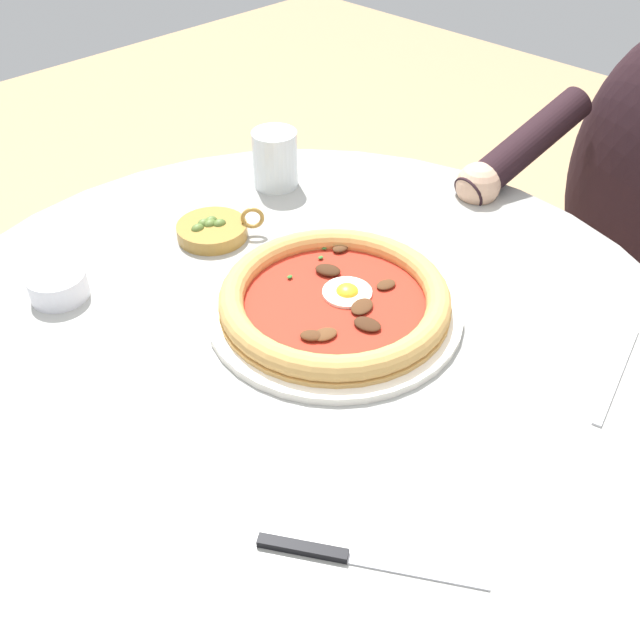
{
  "coord_description": "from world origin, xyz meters",
  "views": [
    {
      "loc": [
        0.45,
        0.48,
        1.31
      ],
      "look_at": [
        -0.03,
        0.01,
        0.75
      ],
      "focal_mm": 39.93,
      "sensor_mm": 36.0,
      "label": 1
    }
  ],
  "objects_px": {
    "water_glass": "(275,162)",
    "ramekin_capers": "(58,285)",
    "fork_utensil": "(617,374)",
    "diner_person": "(630,288)",
    "pizza_on_plate": "(335,301)",
    "dining_table": "(301,423)",
    "olive_pan": "(213,230)",
    "steak_knife": "(336,555)"
  },
  "relations": [
    {
      "from": "steak_knife",
      "to": "olive_pan",
      "type": "height_order",
      "value": "olive_pan"
    },
    {
      "from": "dining_table",
      "to": "steak_knife",
      "type": "height_order",
      "value": "steak_knife"
    },
    {
      "from": "olive_pan",
      "to": "diner_person",
      "type": "height_order",
      "value": "diner_person"
    },
    {
      "from": "dining_table",
      "to": "diner_person",
      "type": "height_order",
      "value": "diner_person"
    },
    {
      "from": "steak_knife",
      "to": "dining_table",
      "type": "bearing_deg",
      "value": -127.47
    },
    {
      "from": "dining_table",
      "to": "olive_pan",
      "type": "xyz_separation_m",
      "value": [
        -0.06,
        -0.24,
        0.18
      ]
    },
    {
      "from": "dining_table",
      "to": "olive_pan",
      "type": "bearing_deg",
      "value": -104.06
    },
    {
      "from": "pizza_on_plate",
      "to": "ramekin_capers",
      "type": "distance_m",
      "value": 0.36
    },
    {
      "from": "steak_knife",
      "to": "olive_pan",
      "type": "relative_size",
      "value": 1.61
    },
    {
      "from": "pizza_on_plate",
      "to": "fork_utensil",
      "type": "distance_m",
      "value": 0.34
    },
    {
      "from": "steak_knife",
      "to": "pizza_on_plate",
      "type": "bearing_deg",
      "value": -135.75
    },
    {
      "from": "steak_knife",
      "to": "fork_utensil",
      "type": "relative_size",
      "value": 1.01
    },
    {
      "from": "ramekin_capers",
      "to": "diner_person",
      "type": "bearing_deg",
      "value": 154.25
    },
    {
      "from": "dining_table",
      "to": "water_glass",
      "type": "relative_size",
      "value": 10.89
    },
    {
      "from": "dining_table",
      "to": "olive_pan",
      "type": "relative_size",
      "value": 8.8
    },
    {
      "from": "water_glass",
      "to": "steak_knife",
      "type": "distance_m",
      "value": 0.68
    },
    {
      "from": "dining_table",
      "to": "ramekin_capers",
      "type": "bearing_deg",
      "value": -57.99
    },
    {
      "from": "dining_table",
      "to": "fork_utensil",
      "type": "relative_size",
      "value": 5.54
    },
    {
      "from": "pizza_on_plate",
      "to": "olive_pan",
      "type": "distance_m",
      "value": 0.25
    },
    {
      "from": "ramekin_capers",
      "to": "fork_utensil",
      "type": "bearing_deg",
      "value": 122.6
    },
    {
      "from": "dining_table",
      "to": "olive_pan",
      "type": "height_order",
      "value": "olive_pan"
    },
    {
      "from": "diner_person",
      "to": "ramekin_capers",
      "type": "bearing_deg",
      "value": -25.75
    },
    {
      "from": "fork_utensil",
      "to": "diner_person",
      "type": "distance_m",
      "value": 0.57
    },
    {
      "from": "water_glass",
      "to": "ramekin_capers",
      "type": "bearing_deg",
      "value": 2.83
    },
    {
      "from": "fork_utensil",
      "to": "diner_person",
      "type": "height_order",
      "value": "diner_person"
    },
    {
      "from": "pizza_on_plate",
      "to": "dining_table",
      "type": "bearing_deg",
      "value": -6.87
    },
    {
      "from": "olive_pan",
      "to": "fork_utensil",
      "type": "distance_m",
      "value": 0.57
    },
    {
      "from": "dining_table",
      "to": "steak_knife",
      "type": "xyz_separation_m",
      "value": [
        0.19,
        0.25,
        0.17
      ]
    },
    {
      "from": "pizza_on_plate",
      "to": "steak_knife",
      "type": "bearing_deg",
      "value": 44.25
    },
    {
      "from": "steak_knife",
      "to": "olive_pan",
      "type": "bearing_deg",
      "value": -117.1
    },
    {
      "from": "dining_table",
      "to": "diner_person",
      "type": "bearing_deg",
      "value": 167.95
    },
    {
      "from": "pizza_on_plate",
      "to": "ramekin_capers",
      "type": "bearing_deg",
      "value": -50.79
    },
    {
      "from": "water_glass",
      "to": "ramekin_capers",
      "type": "xyz_separation_m",
      "value": [
        0.4,
        0.02,
        -0.02
      ]
    },
    {
      "from": "water_glass",
      "to": "steak_knife",
      "type": "height_order",
      "value": "water_glass"
    },
    {
      "from": "olive_pan",
      "to": "pizza_on_plate",
      "type": "bearing_deg",
      "value": 89.27
    },
    {
      "from": "pizza_on_plate",
      "to": "diner_person",
      "type": "relative_size",
      "value": 0.27
    },
    {
      "from": "pizza_on_plate",
      "to": "water_glass",
      "type": "bearing_deg",
      "value": -119.96
    },
    {
      "from": "ramekin_capers",
      "to": "olive_pan",
      "type": "height_order",
      "value": "olive_pan"
    },
    {
      "from": "steak_knife",
      "to": "diner_person",
      "type": "distance_m",
      "value": 0.92
    },
    {
      "from": "diner_person",
      "to": "fork_utensil",
      "type": "bearing_deg",
      "value": 18.16
    },
    {
      "from": "water_glass",
      "to": "ramekin_capers",
      "type": "relative_size",
      "value": 1.21
    },
    {
      "from": "pizza_on_plate",
      "to": "ramekin_capers",
      "type": "height_order",
      "value": "pizza_on_plate"
    }
  ]
}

